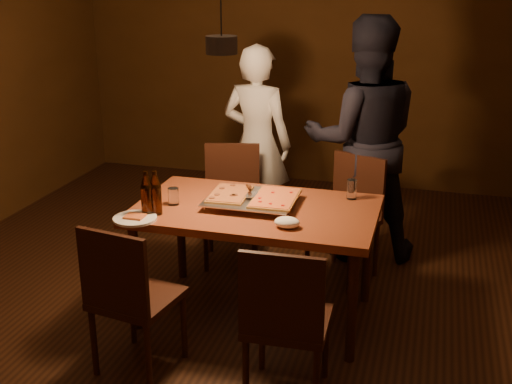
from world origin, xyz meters
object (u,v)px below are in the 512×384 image
(chair_near_left, at_px, (127,288))
(pendant_lamp, at_px, (222,43))
(beer_bottle_a, at_px, (147,193))
(pizza_tray, at_px, (252,201))
(beer_bottle_b, at_px, (155,193))
(dining_table, at_px, (256,218))
(chair_near_right, at_px, (285,311))
(chair_far_left, at_px, (232,192))
(chair_far_right, at_px, (350,206))
(diner_dark, at_px, (363,140))
(diner_white, at_px, (257,144))
(plate_slice, at_px, (135,218))

(chair_near_left, bearing_deg, pendant_lamp, 75.68)
(beer_bottle_a, bearing_deg, chair_near_left, -78.43)
(pizza_tray, height_order, beer_bottle_b, beer_bottle_b)
(pizza_tray, distance_m, pendant_lamp, 1.01)
(dining_table, height_order, chair_near_right, chair_near_right)
(chair_far_left, bearing_deg, dining_table, 103.34)
(chair_far_right, relative_size, chair_near_left, 1.14)
(chair_far_left, height_order, beer_bottle_a, beer_bottle_a)
(chair_far_left, relative_size, chair_far_right, 0.92)
(chair_near_right, relative_size, diner_dark, 0.26)
(chair_far_left, xyz_separation_m, diner_white, (0.06, 0.48, 0.27))
(dining_table, distance_m, chair_near_left, 0.97)
(pizza_tray, relative_size, beer_bottle_b, 2.03)
(chair_far_right, distance_m, pizza_tray, 0.93)
(chair_far_right, distance_m, beer_bottle_b, 1.51)
(plate_slice, bearing_deg, diner_white, 80.81)
(pizza_tray, relative_size, beer_bottle_a, 2.00)
(beer_bottle_a, bearing_deg, plate_slice, -112.46)
(pizza_tray, height_order, beer_bottle_a, beer_bottle_a)
(plate_slice, height_order, diner_white, diner_white)
(chair_far_right, distance_m, beer_bottle_a, 1.56)
(chair_far_right, bearing_deg, diner_dark, -69.84)
(pizza_tray, relative_size, plate_slice, 2.12)
(chair_far_left, bearing_deg, diner_dark, -174.25)
(chair_near_right, bearing_deg, dining_table, 112.63)
(chair_near_right, bearing_deg, pizza_tray, 113.74)
(chair_far_left, relative_size, diner_dark, 0.28)
(pendant_lamp, bearing_deg, chair_near_right, -52.51)
(diner_white, bearing_deg, chair_far_left, 90.77)
(plate_slice, xyz_separation_m, pendant_lamp, (0.46, 0.29, 1.00))
(plate_slice, height_order, pendant_lamp, pendant_lamp)
(diner_dark, height_order, pendant_lamp, pendant_lamp)
(plate_slice, relative_size, pendant_lamp, 0.24)
(chair_far_right, distance_m, chair_near_right, 1.61)
(chair_near_right, height_order, plate_slice, chair_near_right)
(beer_bottle_b, xyz_separation_m, plate_slice, (-0.08, -0.12, -0.13))
(diner_dark, bearing_deg, dining_table, 51.17)
(beer_bottle_b, bearing_deg, chair_far_left, 83.37)
(chair_near_right, distance_m, diner_white, 2.27)
(chair_far_right, bearing_deg, plate_slice, 69.88)
(chair_near_right, relative_size, diner_white, 0.30)
(dining_table, height_order, diner_dark, diner_dark)
(chair_near_left, bearing_deg, chair_far_left, 97.21)
(diner_dark, distance_m, pendant_lamp, 1.66)
(diner_white, relative_size, pendant_lamp, 1.46)
(pendant_lamp, bearing_deg, dining_table, 33.27)
(chair_near_left, height_order, diner_dark, diner_dark)
(chair_far_left, distance_m, beer_bottle_a, 1.18)
(dining_table, relative_size, diner_white, 0.93)
(beer_bottle_a, relative_size, pendant_lamp, 0.25)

